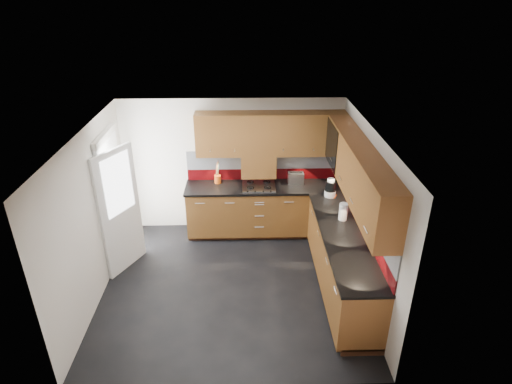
{
  "coord_description": "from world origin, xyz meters",
  "views": [
    {
      "loc": [
        0.21,
        -5.16,
        4.14
      ],
      "look_at": [
        0.38,
        0.65,
        1.25
      ],
      "focal_mm": 30.0,
      "sensor_mm": 36.0,
      "label": 1
    }
  ],
  "objects_px": {
    "utensil_pot": "(218,178)",
    "toaster": "(296,178)",
    "food_processor": "(330,188)",
    "gas_hob": "(259,186)"
  },
  "relations": [
    {
      "from": "utensil_pot",
      "to": "food_processor",
      "type": "relative_size",
      "value": 1.32
    },
    {
      "from": "utensil_pot",
      "to": "toaster",
      "type": "height_order",
      "value": "utensil_pot"
    },
    {
      "from": "utensil_pot",
      "to": "toaster",
      "type": "distance_m",
      "value": 1.37
    },
    {
      "from": "utensil_pot",
      "to": "toaster",
      "type": "bearing_deg",
      "value": -1.56
    },
    {
      "from": "gas_hob",
      "to": "utensil_pot",
      "type": "xyz_separation_m",
      "value": [
        -0.71,
        0.18,
        0.08
      ]
    },
    {
      "from": "gas_hob",
      "to": "utensil_pot",
      "type": "distance_m",
      "value": 0.74
    },
    {
      "from": "toaster",
      "to": "food_processor",
      "type": "height_order",
      "value": "food_processor"
    },
    {
      "from": "toaster",
      "to": "food_processor",
      "type": "relative_size",
      "value": 0.87
    },
    {
      "from": "utensil_pot",
      "to": "food_processor",
      "type": "height_order",
      "value": "utensil_pot"
    },
    {
      "from": "gas_hob",
      "to": "toaster",
      "type": "height_order",
      "value": "toaster"
    }
  ]
}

